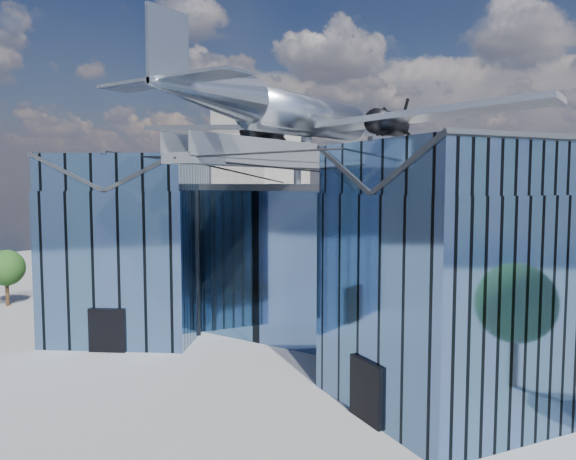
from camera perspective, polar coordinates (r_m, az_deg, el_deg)
The scene contains 5 objects.
ground_plane at distance 32.86m, azimuth -2.04°, elevation -12.86°, with size 120.00×120.00×0.00m, color gray.
museum at distance 36.41m, azimuth 3.42°, elevation -2.20°, with size 32.88×24.50×17.60m.
bg_towers at distance 77.53m, azimuth 21.87°, elevation 4.47°, with size 77.00×24.50×26.00m.
tree_plaza_w at distance 50.92m, azimuth -26.71°, elevation -3.46°, with size 3.11×3.11×4.59m.
tree_side_w at distance 54.23m, azimuth -22.39°, elevation -2.26°, with size 4.15×4.15×5.40m.
Camera 1 is at (18.75, -25.08, 9.95)m, focal length 35.00 mm.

